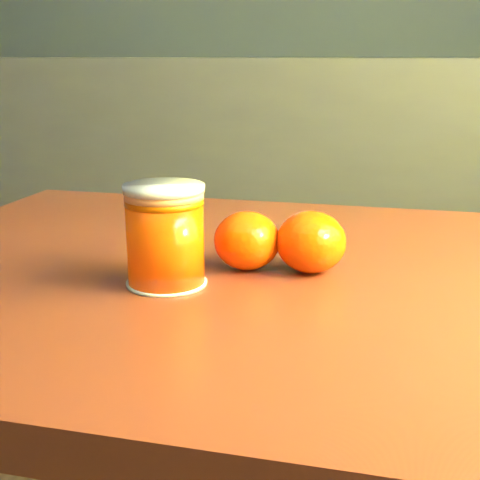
% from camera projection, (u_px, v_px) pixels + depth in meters
% --- Properties ---
extents(kitchen_counter, '(3.15, 0.60, 0.90)m').
position_uv_depth(kitchen_counter, '(109.00, 195.00, 2.26)').
color(kitchen_counter, '#515156').
rests_on(kitchen_counter, ground).
extents(table, '(0.98, 0.72, 0.70)m').
position_uv_depth(table, '(292.00, 353.00, 0.70)').
color(table, maroon).
rests_on(table, ground).
extents(juice_glass, '(0.08, 0.08, 0.09)m').
position_uv_depth(juice_glass, '(165.00, 236.00, 0.63)').
color(juice_glass, '#E13F04').
rests_on(juice_glass, table).
extents(orange_front, '(0.07, 0.07, 0.06)m').
position_uv_depth(orange_front, '(311.00, 242.00, 0.67)').
color(orange_front, '#EB4604').
rests_on(orange_front, table).
extents(orange_back, '(0.09, 0.09, 0.06)m').
position_uv_depth(orange_back, '(247.00, 241.00, 0.68)').
color(orange_back, '#EB4604').
rests_on(orange_back, table).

